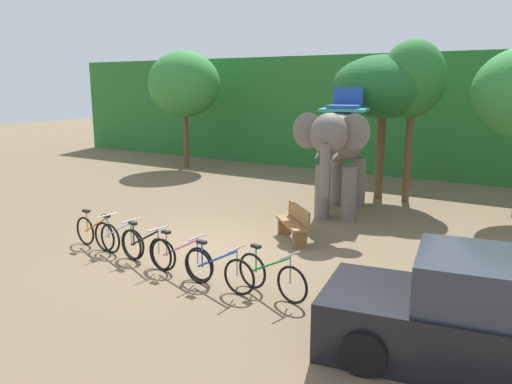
{
  "coord_description": "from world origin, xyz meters",
  "views": [
    {
      "loc": [
        7.28,
        -9.12,
        3.89
      ],
      "look_at": [
        0.86,
        1.0,
        1.3
      ],
      "focal_mm": 35.26,
      "sensor_mm": 36.0,
      "label": 1
    }
  ],
  "objects_px": {
    "bike_orange": "(97,233)",
    "bike_pink": "(181,258)",
    "bike_blue": "(218,270)",
    "wooden_bench": "(294,222)",
    "tree_far_left": "(184,84)",
    "tree_right": "(413,80)",
    "bike_black": "(145,248)",
    "elephant": "(341,142)",
    "parked_car": "(478,321)",
    "bike_white": "(118,239)",
    "tree_center_left": "(384,87)",
    "bike_green": "(271,276)"
  },
  "relations": [
    {
      "from": "bike_orange",
      "to": "bike_pink",
      "type": "bearing_deg",
      "value": -5.15
    },
    {
      "from": "bike_blue",
      "to": "wooden_bench",
      "type": "relative_size",
      "value": 1.25
    },
    {
      "from": "tree_far_left",
      "to": "wooden_bench",
      "type": "distance_m",
      "value": 12.53
    },
    {
      "from": "tree_right",
      "to": "bike_black",
      "type": "height_order",
      "value": "tree_right"
    },
    {
      "from": "elephant",
      "to": "bike_blue",
      "type": "xyz_separation_m",
      "value": [
        0.29,
        -6.48,
        -1.82
      ]
    },
    {
      "from": "bike_orange",
      "to": "parked_car",
      "type": "xyz_separation_m",
      "value": [
        8.54,
        -0.57,
        0.26
      ]
    },
    {
      "from": "bike_white",
      "to": "bike_blue",
      "type": "distance_m",
      "value": 3.13
    },
    {
      "from": "tree_center_left",
      "to": "bike_orange",
      "type": "bearing_deg",
      "value": -113.1
    },
    {
      "from": "bike_orange",
      "to": "tree_far_left",
      "type": "bearing_deg",
      "value": 119.92
    },
    {
      "from": "tree_far_left",
      "to": "tree_right",
      "type": "relative_size",
      "value": 1.01
    },
    {
      "from": "bike_orange",
      "to": "bike_black",
      "type": "bearing_deg",
      "value": -5.87
    },
    {
      "from": "bike_blue",
      "to": "parked_car",
      "type": "height_order",
      "value": "parked_car"
    },
    {
      "from": "parked_car",
      "to": "wooden_bench",
      "type": "height_order",
      "value": "parked_car"
    },
    {
      "from": "tree_far_left",
      "to": "bike_orange",
      "type": "distance_m",
      "value": 12.46
    },
    {
      "from": "elephant",
      "to": "wooden_bench",
      "type": "bearing_deg",
      "value": -88.59
    },
    {
      "from": "elephant",
      "to": "bike_white",
      "type": "distance_m",
      "value": 6.99
    },
    {
      "from": "wooden_bench",
      "to": "tree_right",
      "type": "bearing_deg",
      "value": 78.97
    },
    {
      "from": "tree_right",
      "to": "bike_blue",
      "type": "relative_size",
      "value": 3.08
    },
    {
      "from": "bike_pink",
      "to": "parked_car",
      "type": "relative_size",
      "value": 0.38
    },
    {
      "from": "tree_center_left",
      "to": "parked_car",
      "type": "height_order",
      "value": "tree_center_left"
    },
    {
      "from": "bike_white",
      "to": "bike_green",
      "type": "distance_m",
      "value": 4.13
    },
    {
      "from": "bike_pink",
      "to": "bike_green",
      "type": "xyz_separation_m",
      "value": [
        2.07,
        0.15,
        0.0
      ]
    },
    {
      "from": "tree_far_left",
      "to": "elephant",
      "type": "relative_size",
      "value": 1.26
    },
    {
      "from": "tree_center_left",
      "to": "bike_black",
      "type": "bearing_deg",
      "value": -102.77
    },
    {
      "from": "tree_center_left",
      "to": "bike_black",
      "type": "xyz_separation_m",
      "value": [
        -2.08,
        -9.17,
        -3.38
      ]
    },
    {
      "from": "bike_white",
      "to": "bike_orange",
      "type": "bearing_deg",
      "value": 176.19
    },
    {
      "from": "bike_white",
      "to": "wooden_bench",
      "type": "height_order",
      "value": "bike_white"
    },
    {
      "from": "elephant",
      "to": "bike_pink",
      "type": "bearing_deg",
      "value": -96.86
    },
    {
      "from": "tree_far_left",
      "to": "wooden_bench",
      "type": "bearing_deg",
      "value": -36.97
    },
    {
      "from": "elephant",
      "to": "bike_blue",
      "type": "relative_size",
      "value": 2.48
    },
    {
      "from": "elephant",
      "to": "wooden_bench",
      "type": "relative_size",
      "value": 3.09
    },
    {
      "from": "parked_car",
      "to": "bike_green",
      "type": "bearing_deg",
      "value": 172.79
    },
    {
      "from": "bike_blue",
      "to": "bike_orange",
      "type": "bearing_deg",
      "value": 174.23
    },
    {
      "from": "tree_right",
      "to": "parked_car",
      "type": "xyz_separation_m",
      "value": [
        3.74,
        -9.48,
        -3.35
      ]
    },
    {
      "from": "tree_center_left",
      "to": "tree_right",
      "type": "bearing_deg",
      "value": -4.15
    },
    {
      "from": "tree_right",
      "to": "bike_orange",
      "type": "distance_m",
      "value": 10.75
    },
    {
      "from": "bike_pink",
      "to": "tree_right",
      "type": "bearing_deg",
      "value": 77.9
    },
    {
      "from": "bike_white",
      "to": "parked_car",
      "type": "bearing_deg",
      "value": -3.79
    },
    {
      "from": "bike_orange",
      "to": "wooden_bench",
      "type": "xyz_separation_m",
      "value": [
        3.67,
        3.12,
        0.09
      ]
    },
    {
      "from": "bike_orange",
      "to": "bike_blue",
      "type": "xyz_separation_m",
      "value": [
        3.88,
        -0.39,
        0.0
      ]
    },
    {
      "from": "bike_orange",
      "to": "bike_green",
      "type": "bearing_deg",
      "value": -1.24
    },
    {
      "from": "tree_far_left",
      "to": "bike_blue",
      "type": "xyz_separation_m",
      "value": [
        9.86,
        -10.77,
        -3.46
      ]
    },
    {
      "from": "tree_far_left",
      "to": "bike_green",
      "type": "height_order",
      "value": "tree_far_left"
    },
    {
      "from": "tree_far_left",
      "to": "tree_center_left",
      "type": "bearing_deg",
      "value": -8.05
    },
    {
      "from": "bike_green",
      "to": "parked_car",
      "type": "height_order",
      "value": "parked_car"
    },
    {
      "from": "bike_blue",
      "to": "wooden_bench",
      "type": "distance_m",
      "value": 3.52
    },
    {
      "from": "tree_center_left",
      "to": "parked_car",
      "type": "xyz_separation_m",
      "value": [
        4.71,
        -9.55,
        -3.12
      ]
    },
    {
      "from": "tree_far_left",
      "to": "bike_black",
      "type": "height_order",
      "value": "tree_far_left"
    },
    {
      "from": "wooden_bench",
      "to": "bike_blue",
      "type": "bearing_deg",
      "value": -86.51
    },
    {
      "from": "elephant",
      "to": "bike_green",
      "type": "height_order",
      "value": "elephant"
    }
  ]
}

